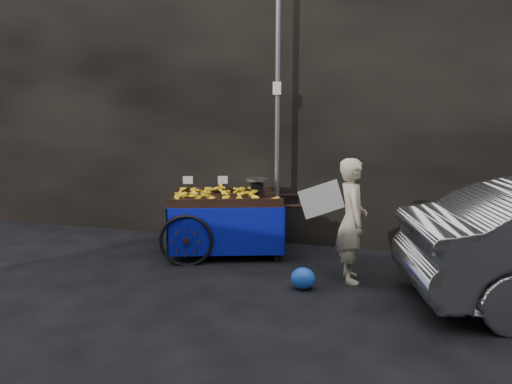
% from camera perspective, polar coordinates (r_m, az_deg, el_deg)
% --- Properties ---
extents(ground, '(80.00, 80.00, 0.00)m').
position_cam_1_polar(ground, '(6.59, -2.93, -9.35)').
color(ground, black).
rests_on(ground, ground).
extents(building_wall, '(13.50, 2.00, 5.00)m').
position_cam_1_polar(building_wall, '(8.62, 5.22, 12.22)').
color(building_wall, black).
rests_on(building_wall, ground).
extents(street_pole, '(0.12, 0.10, 4.00)m').
position_cam_1_polar(street_pole, '(7.37, 2.49, 8.70)').
color(street_pole, slate).
rests_on(street_pole, ground).
extents(banana_cart, '(2.39, 1.61, 1.20)m').
position_cam_1_polar(banana_cart, '(7.27, -3.77, -1.41)').
color(banana_cart, black).
rests_on(banana_cart, ground).
extents(vendor, '(0.90, 0.64, 1.55)m').
position_cam_1_polar(vendor, '(6.27, 10.87, -3.18)').
color(vendor, '#BEAE8D').
rests_on(vendor, ground).
extents(plastic_bag, '(0.30, 0.24, 0.27)m').
position_cam_1_polar(plastic_bag, '(6.08, 5.40, -9.81)').
color(plastic_bag, blue).
rests_on(plastic_bag, ground).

